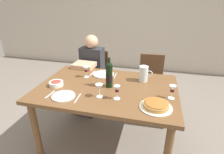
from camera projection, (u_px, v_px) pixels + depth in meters
ground_plane at (108, 140)px, 2.27m from camera, size 8.00×8.00×0.00m
back_wall at (138, 10)px, 4.07m from camera, size 8.00×0.10×2.80m
dining_table at (107, 94)px, 1.99m from camera, size 1.50×1.00×0.76m
wine_bottle at (109, 75)px, 1.90m from camera, size 0.07×0.07×0.33m
water_pitcher at (144, 75)px, 2.06m from camera, size 0.16×0.10×0.18m
baked_tart at (156, 105)px, 1.58m from camera, size 0.29×0.29×0.06m
salad_bowl at (56, 83)px, 1.97m from camera, size 0.15×0.15×0.06m
wine_glass_left_diner at (117, 90)px, 1.68m from camera, size 0.06×0.06×0.14m
wine_glass_right_diner at (172, 89)px, 1.69m from camera, size 0.07×0.07×0.14m
wine_glass_centre at (86, 70)px, 2.15m from camera, size 0.07×0.07×0.14m
wine_glass_spare at (99, 88)px, 1.72m from camera, size 0.07×0.07×0.14m
dinner_plate_left_setting at (63, 96)px, 1.76m from camera, size 0.23×0.23×0.01m
dinner_plate_right_setting at (104, 74)px, 2.26m from camera, size 0.26×0.26×0.01m
fork_left_setting at (50, 94)px, 1.80m from camera, size 0.02×0.16×0.00m
knife_left_setting at (78, 98)px, 1.73m from camera, size 0.02×0.18×0.00m
knife_right_setting at (115, 76)px, 2.23m from camera, size 0.02×0.18×0.00m
spoon_right_setting at (92, 73)px, 2.29m from camera, size 0.02×0.16×0.00m
chair_left at (96, 74)px, 2.95m from camera, size 0.42×0.42×0.87m
diner_left at (90, 73)px, 2.70m from camera, size 0.35×0.52×1.16m
chair_right at (151, 80)px, 2.75m from camera, size 0.42×0.42×0.87m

